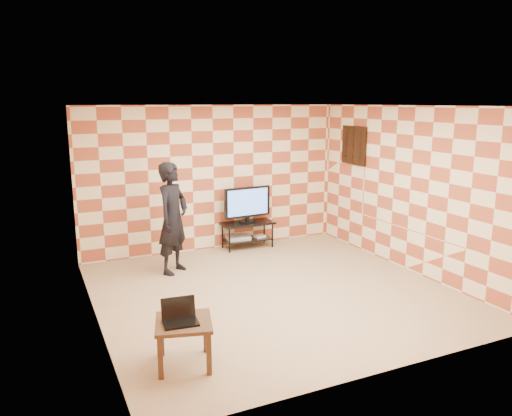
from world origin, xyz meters
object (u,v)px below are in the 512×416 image
object	(u,v)px
tv_stand	(247,229)
tv	(247,203)
side_table	(184,329)
person	(173,218)

from	to	relation	value
tv_stand	tv	distance (m)	0.51
tv_stand	side_table	distance (m)	4.42
tv	person	world-z (taller)	person
person	side_table	bearing A→B (deg)	-145.25
tv	person	bearing A→B (deg)	-154.97
tv	person	xyz separation A→B (m)	(-1.66, -0.78, 0.03)
side_table	tv	bearing A→B (deg)	57.45
tv_stand	side_table	bearing A→B (deg)	-122.54
side_table	tv_stand	bearing A→B (deg)	57.46
tv_stand	tv	bearing A→B (deg)	-93.97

